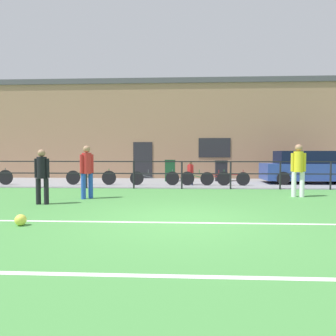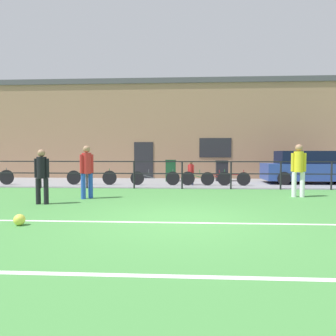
{
  "view_description": "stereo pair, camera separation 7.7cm",
  "coord_description": "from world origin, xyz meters",
  "px_view_note": "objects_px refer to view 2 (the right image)",
  "views": [
    {
      "loc": [
        0.08,
        -6.83,
        1.5
      ],
      "look_at": [
        -0.49,
        4.33,
        0.94
      ],
      "focal_mm": 33.31,
      "sensor_mm": 36.0,
      "label": 1
    },
    {
      "loc": [
        0.16,
        -6.83,
        1.5
      ],
      "look_at": [
        -0.49,
        4.33,
        0.94
      ],
      "focal_mm": 33.31,
      "sensor_mm": 36.0,
      "label": 2
    }
  ],
  "objects_px": {
    "spectator_child": "(191,171)",
    "trash_bin_1": "(222,171)",
    "soccer_ball_match": "(19,220)",
    "bicycle_parked_2": "(91,177)",
    "player_striker": "(87,169)",
    "bicycle_parked_0": "(155,178)",
    "player_goalkeeper": "(42,173)",
    "player_winger": "(298,167)",
    "bicycle_parked_4": "(225,178)",
    "parked_car_red": "(309,168)",
    "trash_bin_0": "(171,170)",
    "bicycle_parked_3": "(206,178)"
  },
  "relations": [
    {
      "from": "player_striker",
      "to": "soccer_ball_match",
      "type": "height_order",
      "value": "player_striker"
    },
    {
      "from": "spectator_child",
      "to": "trash_bin_1",
      "type": "bearing_deg",
      "value": -111.0
    },
    {
      "from": "spectator_child",
      "to": "bicycle_parked_4",
      "type": "height_order",
      "value": "spectator_child"
    },
    {
      "from": "player_goalkeeper",
      "to": "bicycle_parked_4",
      "type": "relative_size",
      "value": 0.72
    },
    {
      "from": "trash_bin_0",
      "to": "bicycle_parked_0",
      "type": "bearing_deg",
      "value": -106.9
    },
    {
      "from": "parked_car_red",
      "to": "bicycle_parked_0",
      "type": "distance_m",
      "value": 7.44
    },
    {
      "from": "bicycle_parked_0",
      "to": "player_goalkeeper",
      "type": "bearing_deg",
      "value": -117.62
    },
    {
      "from": "spectator_child",
      "to": "trash_bin_1",
      "type": "height_order",
      "value": "spectator_child"
    },
    {
      "from": "soccer_ball_match",
      "to": "bicycle_parked_2",
      "type": "bearing_deg",
      "value": 96.63
    },
    {
      "from": "bicycle_parked_4",
      "to": "bicycle_parked_0",
      "type": "bearing_deg",
      "value": -180.0
    },
    {
      "from": "player_striker",
      "to": "soccer_ball_match",
      "type": "relative_size",
      "value": 7.38
    },
    {
      "from": "player_winger",
      "to": "bicycle_parked_0",
      "type": "bearing_deg",
      "value": 153.59
    },
    {
      "from": "trash_bin_0",
      "to": "player_goalkeeper",
      "type": "bearing_deg",
      "value": -114.79
    },
    {
      "from": "trash_bin_0",
      "to": "spectator_child",
      "type": "bearing_deg",
      "value": -59.71
    },
    {
      "from": "player_goalkeeper",
      "to": "player_winger",
      "type": "relative_size",
      "value": 0.89
    },
    {
      "from": "soccer_ball_match",
      "to": "parked_car_red",
      "type": "height_order",
      "value": "parked_car_red"
    },
    {
      "from": "player_goalkeeper",
      "to": "parked_car_red",
      "type": "height_order",
      "value": "player_goalkeeper"
    },
    {
      "from": "parked_car_red",
      "to": "bicycle_parked_3",
      "type": "xyz_separation_m",
      "value": [
        -5.01,
        -1.3,
        -0.41
      ]
    },
    {
      "from": "player_striker",
      "to": "bicycle_parked_3",
      "type": "bearing_deg",
      "value": -179.82
    },
    {
      "from": "bicycle_parked_0",
      "to": "bicycle_parked_2",
      "type": "distance_m",
      "value": 2.93
    },
    {
      "from": "soccer_ball_match",
      "to": "spectator_child",
      "type": "bearing_deg",
      "value": 65.95
    },
    {
      "from": "soccer_ball_match",
      "to": "bicycle_parked_4",
      "type": "height_order",
      "value": "bicycle_parked_4"
    },
    {
      "from": "soccer_ball_match",
      "to": "bicycle_parked_4",
      "type": "relative_size",
      "value": 0.11
    },
    {
      "from": "soccer_ball_match",
      "to": "bicycle_parked_2",
      "type": "relative_size",
      "value": 0.1
    },
    {
      "from": "player_striker",
      "to": "bicycle_parked_0",
      "type": "distance_m",
      "value": 4.53
    },
    {
      "from": "player_winger",
      "to": "parked_car_red",
      "type": "bearing_deg",
      "value": 71.86
    },
    {
      "from": "bicycle_parked_3",
      "to": "trash_bin_0",
      "type": "height_order",
      "value": "trash_bin_0"
    },
    {
      "from": "spectator_child",
      "to": "parked_car_red",
      "type": "xyz_separation_m",
      "value": [
        5.68,
        0.99,
        0.12
      ]
    },
    {
      "from": "soccer_ball_match",
      "to": "spectator_child",
      "type": "distance_m",
      "value": 8.97
    },
    {
      "from": "player_winger",
      "to": "bicycle_parked_3",
      "type": "bearing_deg",
      "value": 137.11
    },
    {
      "from": "trash_bin_0",
      "to": "trash_bin_1",
      "type": "height_order",
      "value": "trash_bin_0"
    },
    {
      "from": "player_winger",
      "to": "trash_bin_1",
      "type": "xyz_separation_m",
      "value": [
        -1.92,
        5.61,
        -0.45
      ]
    },
    {
      "from": "player_winger",
      "to": "bicycle_parked_3",
      "type": "relative_size",
      "value": 0.78
    },
    {
      "from": "player_goalkeeper",
      "to": "spectator_child",
      "type": "height_order",
      "value": "player_goalkeeper"
    },
    {
      "from": "player_striker",
      "to": "trash_bin_0",
      "type": "height_order",
      "value": "player_striker"
    },
    {
      "from": "player_goalkeeper",
      "to": "player_winger",
      "type": "height_order",
      "value": "player_winger"
    },
    {
      "from": "spectator_child",
      "to": "bicycle_parked_0",
      "type": "xyz_separation_m",
      "value": [
        -1.64,
        -0.31,
        -0.29
      ]
    },
    {
      "from": "bicycle_parked_0",
      "to": "bicycle_parked_4",
      "type": "xyz_separation_m",
      "value": [
        3.18,
        0.0,
        -0.01
      ]
    },
    {
      "from": "player_striker",
      "to": "bicycle_parked_0",
      "type": "relative_size",
      "value": 0.77
    },
    {
      "from": "bicycle_parked_2",
      "to": "bicycle_parked_4",
      "type": "distance_m",
      "value": 6.1
    },
    {
      "from": "trash_bin_1",
      "to": "soccer_ball_match",
      "type": "bearing_deg",
      "value": -117.54
    },
    {
      "from": "player_winger",
      "to": "soccer_ball_match",
      "type": "distance_m",
      "value": 8.55
    },
    {
      "from": "player_striker",
      "to": "bicycle_parked_4",
      "type": "xyz_separation_m",
      "value": [
        4.99,
        4.1,
        -0.64
      ]
    },
    {
      "from": "soccer_ball_match",
      "to": "trash_bin_1",
      "type": "relative_size",
      "value": 0.22
    },
    {
      "from": "player_winger",
      "to": "trash_bin_1",
      "type": "relative_size",
      "value": 1.67
    },
    {
      "from": "bicycle_parked_0",
      "to": "spectator_child",
      "type": "bearing_deg",
      "value": 10.57
    },
    {
      "from": "bicycle_parked_0",
      "to": "bicycle_parked_4",
      "type": "relative_size",
      "value": 1.02
    },
    {
      "from": "spectator_child",
      "to": "trash_bin_0",
      "type": "relative_size",
      "value": 0.99
    },
    {
      "from": "parked_car_red",
      "to": "bicycle_parked_2",
      "type": "relative_size",
      "value": 1.88
    },
    {
      "from": "player_striker",
      "to": "trash_bin_0",
      "type": "xyz_separation_m",
      "value": [
        2.43,
        6.14,
        -0.4
      ]
    }
  ]
}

